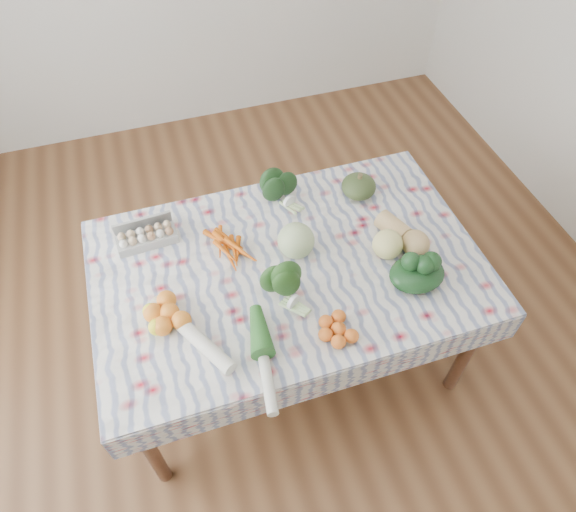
# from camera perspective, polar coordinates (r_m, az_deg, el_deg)

# --- Properties ---
(ground) EXTENTS (4.50, 4.50, 0.00)m
(ground) POSITION_cam_1_polar(r_m,az_deg,el_deg) (2.84, 0.00, -10.55)
(ground) COLOR brown
(ground) RESTS_ON ground
(dining_table) EXTENTS (1.60, 1.00, 0.75)m
(dining_table) POSITION_cam_1_polar(r_m,az_deg,el_deg) (2.27, 0.00, -2.27)
(dining_table) COLOR brown
(dining_table) RESTS_ON ground
(tablecloth) EXTENTS (1.66, 1.06, 0.01)m
(tablecloth) POSITION_cam_1_polar(r_m,az_deg,el_deg) (2.21, 0.00, -1.05)
(tablecloth) COLOR silver
(tablecloth) RESTS_ON dining_table
(egg_carton) EXTENTS (0.27, 0.12, 0.07)m
(egg_carton) POSITION_cam_1_polar(r_m,az_deg,el_deg) (2.34, -15.41, 1.96)
(egg_carton) COLOR #A8A8A3
(egg_carton) RESTS_ON tablecloth
(carrot_bunch) EXTENTS (0.23, 0.22, 0.04)m
(carrot_bunch) POSITION_cam_1_polar(r_m,az_deg,el_deg) (2.25, -6.27, 0.87)
(carrot_bunch) COLOR #D3570B
(carrot_bunch) RESTS_ON tablecloth
(kale_bunch) EXTENTS (0.21, 0.20, 0.15)m
(kale_bunch) POSITION_cam_1_polar(r_m,az_deg,el_deg) (2.41, -0.63, 7.32)
(kale_bunch) COLOR #1A3A18
(kale_bunch) RESTS_ON tablecloth
(kabocha_squash) EXTENTS (0.17, 0.17, 0.11)m
(kabocha_squash) POSITION_cam_1_polar(r_m,az_deg,el_deg) (2.48, 7.86, 7.68)
(kabocha_squash) COLOR #394A23
(kabocha_squash) RESTS_ON tablecloth
(cabbage) EXTENTS (0.19, 0.19, 0.16)m
(cabbage) POSITION_cam_1_polar(r_m,az_deg,el_deg) (2.18, 0.89, 1.72)
(cabbage) COLOR #B1C888
(cabbage) RESTS_ON tablecloth
(butternut_squash) EXTENTS (0.21, 0.29, 0.12)m
(butternut_squash) POSITION_cam_1_polar(r_m,az_deg,el_deg) (2.29, 12.73, 2.52)
(butternut_squash) COLOR tan
(butternut_squash) RESTS_ON tablecloth
(orange_cluster) EXTENTS (0.32, 0.32, 0.08)m
(orange_cluster) POSITION_cam_1_polar(r_m,az_deg,el_deg) (2.06, -13.04, -6.13)
(orange_cluster) COLOR orange
(orange_cluster) RESTS_ON tablecloth
(broccoli) EXTENTS (0.22, 0.22, 0.12)m
(broccoli) POSITION_cam_1_polar(r_m,az_deg,el_deg) (2.04, -0.54, -4.04)
(broccoli) COLOR #234C19
(broccoli) RESTS_ON tablecloth
(mandarin_cluster) EXTENTS (0.22, 0.22, 0.06)m
(mandarin_cluster) POSITION_cam_1_polar(r_m,az_deg,el_deg) (1.99, 5.65, -8.00)
(mandarin_cluster) COLOR orange
(mandarin_cluster) RESTS_ON tablecloth
(grapefruit) EXTENTS (0.14, 0.14, 0.13)m
(grapefruit) POSITION_cam_1_polar(r_m,az_deg,el_deg) (2.23, 11.02, 1.28)
(grapefruit) COLOR #E6DC7F
(grapefruit) RESTS_ON tablecloth
(spinach_bag) EXTENTS (0.25, 0.21, 0.10)m
(spinach_bag) POSITION_cam_1_polar(r_m,az_deg,el_deg) (2.17, 14.13, -1.95)
(spinach_bag) COLOR black
(spinach_bag) RESTS_ON tablecloth
(daikon) EXTENTS (0.25, 0.38, 0.06)m
(daikon) POSITION_cam_1_polar(r_m,az_deg,el_deg) (1.99, -10.11, -8.97)
(daikon) COLOR white
(daikon) RESTS_ON tablecloth
(leek) EXTENTS (0.10, 0.42, 0.05)m
(leek) POSITION_cam_1_polar(r_m,az_deg,el_deg) (1.93, -2.68, -11.52)
(leek) COLOR beige
(leek) RESTS_ON tablecloth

